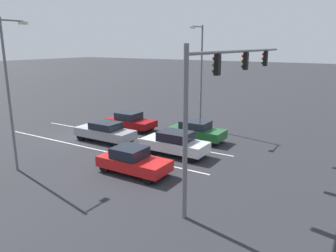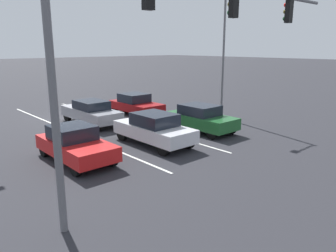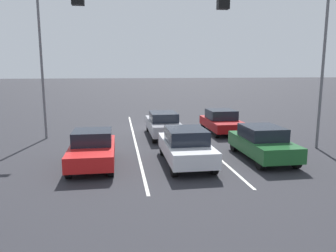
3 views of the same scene
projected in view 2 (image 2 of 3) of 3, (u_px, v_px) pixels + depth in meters
The scene contains 10 objects.
ground_plane at pixel (75, 118), 22.16m from camera, with size 240.00×240.00×0.00m, color #28282D.
lane_stripe_left_divider at pixel (121, 121), 21.26m from camera, with size 0.12×17.77×0.01m, color silver.
lane_stripe_center_divider at pixel (68, 130), 18.89m from camera, with size 0.12×17.77×0.01m, color silver.
car_darkgreen_leftlane_front at pixel (201, 118), 18.59m from camera, with size 1.85×4.19×1.51m.
car_silver_midlane_front at pixel (154, 129), 16.03m from camera, with size 1.84×4.42×1.57m.
car_red_rightlane_front at pixel (75, 144), 13.73m from camera, with size 1.84×4.11×1.49m.
car_maroon_leftlane_second at pixel (136, 104), 23.27m from camera, with size 1.93×4.20×1.46m.
car_gray_midlane_second at pixel (91, 112), 20.22m from camera, with size 1.76×4.72×1.50m.
traffic_signal_gantry at pixel (184, 23), 10.19m from camera, with size 13.32×0.37×7.12m.
street_lamp_left_shoulder at pixel (222, 43), 20.97m from camera, with size 1.98×0.24×8.59m.
Camera 2 is at (9.74, 20.35, 4.72)m, focal length 35.00 mm.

